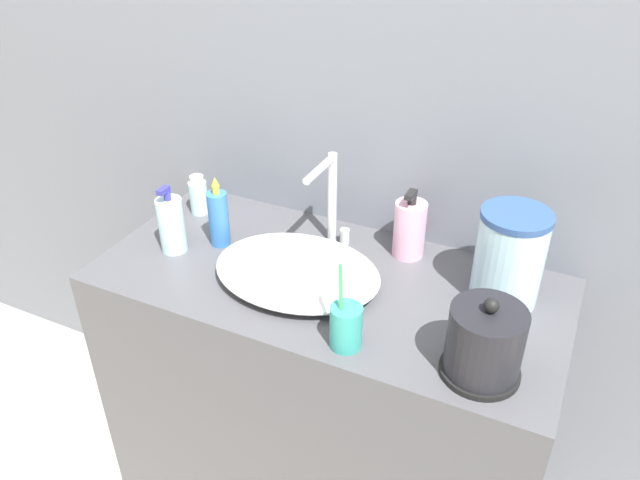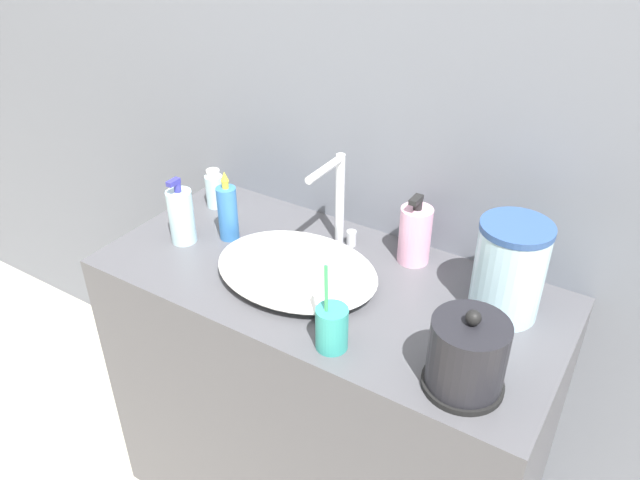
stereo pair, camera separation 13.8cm
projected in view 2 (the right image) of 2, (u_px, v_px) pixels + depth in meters
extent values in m
cube|color=slate|center=(394.00, 32.00, 1.36)|extent=(6.00, 0.04, 2.60)
cube|color=#4C4C51|center=(326.00, 402.00, 1.64)|extent=(1.08, 0.51, 0.80)
ellipsoid|color=white|center=(297.00, 269.00, 1.42)|extent=(0.39, 0.30, 0.05)
cylinder|color=silver|center=(340.00, 200.00, 1.50)|extent=(0.02, 0.02, 0.24)
cylinder|color=silver|center=(325.00, 169.00, 1.40)|extent=(0.02, 0.14, 0.02)
cylinder|color=silver|center=(351.00, 238.00, 1.54)|extent=(0.02, 0.02, 0.04)
cylinder|color=black|center=(462.00, 383.00, 1.14)|extent=(0.15, 0.15, 0.01)
cylinder|color=black|center=(467.00, 356.00, 1.11)|extent=(0.14, 0.14, 0.15)
sphere|color=black|center=(473.00, 318.00, 1.06)|extent=(0.03, 0.03, 0.03)
cylinder|color=teal|center=(332.00, 328.00, 1.21)|extent=(0.06, 0.06, 0.09)
cylinder|color=green|center=(326.00, 301.00, 1.17)|extent=(0.02, 0.02, 0.15)
cylinder|color=white|center=(326.00, 299.00, 1.18)|extent=(0.02, 0.03, 0.16)
cylinder|color=silver|center=(181.00, 217.00, 1.53)|extent=(0.06, 0.06, 0.14)
cylinder|color=#333399|center=(177.00, 187.00, 1.49)|extent=(0.02, 0.02, 0.02)
cube|color=#333399|center=(173.00, 182.00, 1.47)|extent=(0.02, 0.03, 0.01)
cylinder|color=#3370B7|center=(228.00, 213.00, 1.54)|extent=(0.05, 0.05, 0.14)
cylinder|color=gold|center=(225.00, 184.00, 1.50)|extent=(0.02, 0.02, 0.02)
cone|color=gold|center=(224.00, 176.00, 1.49)|extent=(0.02, 0.02, 0.02)
cylinder|color=silver|center=(215.00, 191.00, 1.70)|extent=(0.05, 0.05, 0.09)
cylinder|color=white|center=(213.00, 173.00, 1.67)|extent=(0.04, 0.04, 0.02)
cylinder|color=#EAA8C6|center=(415.00, 235.00, 1.46)|extent=(0.08, 0.08, 0.14)
cylinder|color=black|center=(418.00, 204.00, 1.41)|extent=(0.02, 0.02, 0.02)
cube|color=black|center=(416.00, 200.00, 1.39)|extent=(0.02, 0.04, 0.01)
cylinder|color=#B2DBEA|center=(509.00, 273.00, 1.28)|extent=(0.14, 0.14, 0.20)
cylinder|color=#2D4C84|center=(518.00, 228.00, 1.22)|extent=(0.15, 0.15, 0.01)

